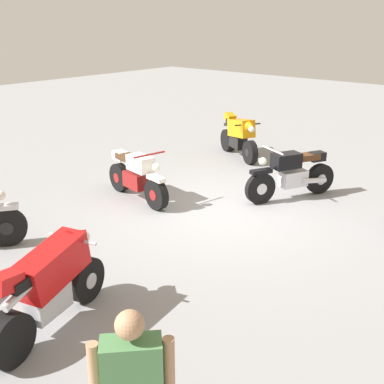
# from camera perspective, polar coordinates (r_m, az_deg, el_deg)

# --- Properties ---
(ground_plane) EXTENTS (40.00, 40.00, 0.00)m
(ground_plane) POSITION_cam_1_polar(r_m,az_deg,el_deg) (9.20, 4.02, -2.36)
(ground_plane) COLOR gray
(motorcycle_black_cruiser) EXTENTS (1.94, 1.04, 1.09)m
(motorcycle_black_cruiser) POSITION_cam_1_polar(r_m,az_deg,el_deg) (9.89, 11.81, 2.12)
(motorcycle_black_cruiser) COLOR black
(motorcycle_black_cruiser) RESTS_ON ground
(motorcycle_cream_vintage) EXTENTS (0.78, 1.95, 1.07)m
(motorcycle_cream_vintage) POSITION_cam_1_polar(r_m,az_deg,el_deg) (9.70, -6.61, 1.85)
(motorcycle_cream_vintage) COLOR black
(motorcycle_cream_vintage) RESTS_ON ground
(motorcycle_orange_sportbike) EXTENTS (1.13, 1.79, 1.14)m
(motorcycle_orange_sportbike) POSITION_cam_1_polar(r_m,az_deg,el_deg) (12.67, 5.65, 6.75)
(motorcycle_orange_sportbike) COLOR black
(motorcycle_orange_sportbike) RESTS_ON ground
(motorcycle_red_sportbike) EXTENTS (1.93, 0.85, 1.14)m
(motorcycle_red_sportbike) POSITION_cam_1_polar(r_m,az_deg,el_deg) (5.90, -16.60, -10.45)
(motorcycle_red_sportbike) COLOR black
(motorcycle_red_sportbike) RESTS_ON ground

